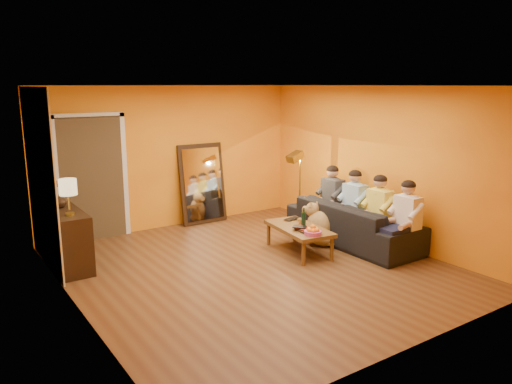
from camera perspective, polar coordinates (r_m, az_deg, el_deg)
room_shell at (r=7.30m, az=-1.70°, el=1.80°), size 5.00×5.50×2.60m
white_accent at (r=7.68m, az=-23.40°, el=1.31°), size 0.02×1.90×2.58m
doorway_recess at (r=8.97m, az=-18.45°, el=1.51°), size 1.06×0.30×2.10m
door_jamb_left at (r=8.73m, az=-21.82°, el=0.97°), size 0.08×0.06×2.20m
door_jamb_right at (r=9.03m, az=-14.77°, el=1.80°), size 0.08×0.06×2.20m
door_header at (r=8.73m, az=-18.71°, el=8.31°), size 1.22×0.06×0.08m
mirror_frame at (r=9.59m, az=-6.17°, el=0.97°), size 0.92×0.27×1.51m
mirror_glass at (r=9.55m, az=-6.05°, el=0.93°), size 0.78×0.21×1.35m
sideboard at (r=7.73m, az=-20.79°, el=-5.09°), size 0.44×1.18×0.85m
table_lamp at (r=7.28m, az=-20.63°, el=-0.58°), size 0.24×0.24×0.51m
sofa at (r=8.50m, az=11.00°, el=-3.49°), size 2.40×0.94×0.70m
coffee_table at (r=7.97m, az=4.91°, el=-5.42°), size 0.78×1.29×0.42m
floor_lamp at (r=8.95m, az=5.02°, el=-0.08°), size 0.33×0.28×1.44m
dog at (r=8.35m, az=7.23°, el=-3.57°), size 0.59×0.71×0.72m
person_far_left at (r=7.89m, az=16.89°, el=-3.08°), size 0.70×0.44×1.22m
person_mid_left at (r=8.23m, az=13.93°, el=-2.28°), size 0.70×0.44×1.22m
person_mid_right at (r=8.59m, az=11.21°, el=-1.54°), size 0.70×0.44×1.22m
person_far_right at (r=8.97m, az=8.73°, el=-0.86°), size 0.70×0.44×1.22m
fruit_bowl at (r=7.49m, az=6.52°, el=-4.29°), size 0.26×0.26×0.16m
wine_bottle at (r=7.86m, az=5.47°, el=-2.91°), size 0.07×0.07×0.31m
tumbler at (r=8.06m, az=5.07°, el=-3.35°), size 0.11×0.11×0.09m
laptop at (r=8.27m, az=4.38°, el=-3.14°), size 0.34×0.26×0.02m
book_lower at (r=7.65m, az=4.83°, el=-4.44°), size 0.23×0.29×0.03m
book_mid at (r=7.65m, az=4.85°, el=-4.25°), size 0.23×0.28×0.02m
book_upper at (r=7.63m, az=4.88°, el=-4.16°), size 0.25×0.26×0.02m
vase at (r=7.84m, az=-21.51°, el=-0.95°), size 0.19×0.19×0.20m
flowers at (r=7.79m, az=-21.64°, el=0.71°), size 0.17×0.17×0.42m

